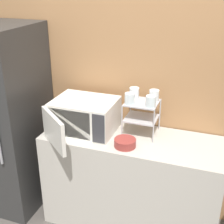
% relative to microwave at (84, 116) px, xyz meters
% --- Properties ---
extents(wall_back, '(8.00, 0.06, 2.60)m').
position_rel_microwave_xyz_m(wall_back, '(0.44, 0.34, 0.27)').
color(wall_back, '#9E7047').
rests_on(wall_back, ground_plane).
extents(counter, '(1.52, 0.57, 0.89)m').
position_rel_microwave_xyz_m(counter, '(0.44, 0.01, -0.58)').
color(counter, '#B7B2A8').
rests_on(counter, ground_plane).
extents(microwave, '(0.55, 0.69, 0.28)m').
position_rel_microwave_xyz_m(microwave, '(0.00, 0.00, 0.00)').
color(microwave, silver).
rests_on(microwave, counter).
extents(dish_rack, '(0.28, 0.25, 0.29)m').
position_rel_microwave_xyz_m(dish_rack, '(0.48, 0.11, 0.07)').
color(dish_rack, '#B2B2B7').
rests_on(dish_rack, counter).
extents(glass_front_left, '(0.08, 0.08, 0.09)m').
position_rel_microwave_xyz_m(glass_front_left, '(0.40, 0.04, 0.20)').
color(glass_front_left, silver).
rests_on(glass_front_left, dish_rack).
extents(glass_back_right, '(0.08, 0.08, 0.09)m').
position_rel_microwave_xyz_m(glass_back_right, '(0.57, 0.18, 0.20)').
color(glass_back_right, silver).
rests_on(glass_back_right, dish_rack).
extents(glass_front_right, '(0.08, 0.08, 0.09)m').
position_rel_microwave_xyz_m(glass_front_right, '(0.57, 0.04, 0.20)').
color(glass_front_right, silver).
rests_on(glass_front_right, dish_rack).
extents(glass_back_left, '(0.08, 0.08, 0.09)m').
position_rel_microwave_xyz_m(glass_back_left, '(0.39, 0.18, 0.20)').
color(glass_back_left, silver).
rests_on(glass_back_left, dish_rack).
extents(bowl, '(0.17, 0.17, 0.07)m').
position_rel_microwave_xyz_m(bowl, '(0.42, -0.14, -0.11)').
color(bowl, maroon).
rests_on(bowl, counter).
extents(refrigerator, '(0.65, 0.71, 1.77)m').
position_rel_microwave_xyz_m(refrigerator, '(-0.79, -0.04, -0.14)').
color(refrigerator, '#2D2D2D').
rests_on(refrigerator, ground_plane).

